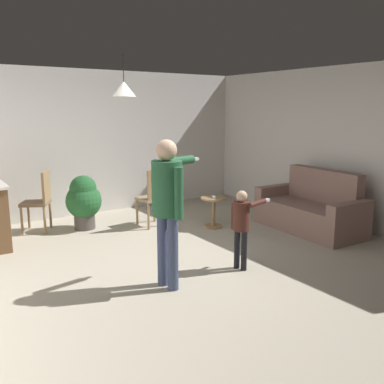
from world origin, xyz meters
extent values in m
plane|color=#B2A893|center=(0.00, 0.00, 0.00)|extent=(7.68, 7.68, 0.00)
cube|color=silver|center=(0.00, 3.20, 1.35)|extent=(6.40, 0.10, 2.70)
cube|color=silver|center=(3.20, 0.00, 1.35)|extent=(0.10, 6.40, 2.70)
cube|color=#8C6B60|center=(2.46, 0.03, 0.23)|extent=(0.93, 1.49, 0.45)
cube|color=#8C6B60|center=(2.79, 0.01, 0.73)|extent=(0.28, 1.45, 0.55)
cube|color=#8C6B60|center=(2.42, -0.78, 0.32)|extent=(0.86, 0.23, 0.63)
cube|color=#8C6B60|center=(2.51, 0.84, 0.32)|extent=(0.86, 0.23, 0.63)
cylinder|color=#99754C|center=(2.74, -0.79, 0.03)|extent=(0.05, 0.05, 0.06)
cylinder|color=#99754C|center=(2.83, 0.81, 0.03)|extent=(0.05, 0.05, 0.06)
cylinder|color=#99754C|center=(2.09, -0.75, 0.03)|extent=(0.05, 0.05, 0.06)
cylinder|color=#99754C|center=(2.19, 0.85, 0.03)|extent=(0.05, 0.05, 0.06)
cylinder|color=#99754C|center=(1.27, 1.06, 0.51)|extent=(0.44, 0.44, 0.03)
cylinder|color=#99754C|center=(1.27, 1.06, 0.24)|extent=(0.06, 0.06, 0.49)
cylinder|color=#99754C|center=(1.27, 1.06, 0.01)|extent=(0.31, 0.31, 0.03)
cylinder|color=#384260|center=(-0.64, -0.51, 0.42)|extent=(0.12, 0.12, 0.85)
cylinder|color=#384260|center=(-0.61, -0.68, 0.42)|extent=(0.12, 0.12, 0.85)
cylinder|color=#265938|center=(-0.62, -0.59, 1.15)|extent=(0.34, 0.34, 0.60)
sphere|color=#D8AD8C|center=(-0.62, -0.59, 1.56)|extent=(0.23, 0.23, 0.23)
cylinder|color=#265938|center=(-0.38, -0.36, 1.40)|extent=(0.57, 0.19, 0.10)
cube|color=white|center=(-0.07, -0.31, 1.40)|extent=(0.13, 0.06, 0.04)
cylinder|color=#265938|center=(-0.59, -0.79, 1.12)|extent=(0.10, 0.10, 0.56)
cylinder|color=black|center=(0.39, -0.59, 0.26)|extent=(0.07, 0.07, 0.51)
cylinder|color=black|center=(0.42, -0.70, 0.26)|extent=(0.07, 0.07, 0.51)
cylinder|color=#4C261E|center=(0.41, -0.65, 0.69)|extent=(0.20, 0.20, 0.36)
sphere|color=#D8AD8C|center=(0.41, -0.65, 0.94)|extent=(0.14, 0.14, 0.14)
cylinder|color=#4C261E|center=(0.38, -0.53, 0.67)|extent=(0.06, 0.06, 0.34)
cylinder|color=#4C261E|center=(0.60, -0.72, 0.85)|extent=(0.35, 0.14, 0.06)
cube|color=white|center=(0.80, -0.67, 0.85)|extent=(0.13, 0.07, 0.04)
cylinder|color=#99754C|center=(0.28, 1.56, 0.23)|extent=(0.04, 0.04, 0.45)
cylinder|color=#99754C|center=(0.64, 1.59, 0.23)|extent=(0.04, 0.04, 0.45)
cylinder|color=#99754C|center=(0.25, 1.91, 0.23)|extent=(0.04, 0.04, 0.45)
cylinder|color=#99754C|center=(0.61, 1.94, 0.23)|extent=(0.04, 0.04, 0.45)
cube|color=#997F60|center=(0.45, 1.75, 0.47)|extent=(0.45, 0.45, 0.05)
cube|color=#99754C|center=(0.46, 1.56, 0.75)|extent=(0.38, 0.07, 0.50)
cylinder|color=#99754C|center=(-1.22, 2.27, 0.23)|extent=(0.04, 0.04, 0.45)
cylinder|color=#99754C|center=(-1.04, 2.58, 0.23)|extent=(0.04, 0.04, 0.45)
cylinder|color=#99754C|center=(-1.54, 2.45, 0.23)|extent=(0.04, 0.04, 0.45)
cylinder|color=#99754C|center=(-1.36, 2.76, 0.23)|extent=(0.04, 0.04, 0.45)
cube|color=#7F664C|center=(-1.29, 2.51, 0.47)|extent=(0.57, 0.57, 0.05)
cube|color=#99754C|center=(-1.12, 2.42, 0.75)|extent=(0.22, 0.35, 0.50)
cylinder|color=#4C4742|center=(-0.58, 2.21, 0.14)|extent=(0.35, 0.35, 0.27)
sphere|color=#235B2D|center=(-0.58, 2.21, 0.48)|extent=(0.59, 0.59, 0.59)
sphere|color=#235B2D|center=(-0.58, 2.21, 0.69)|extent=(0.44, 0.44, 0.44)
cube|color=white|center=(1.24, 1.01, 0.54)|extent=(0.09, 0.13, 0.04)
cone|color=silver|center=(-0.44, 0.81, 2.25)|extent=(0.32, 0.32, 0.20)
cylinder|color=black|center=(-0.44, 0.81, 2.52)|extent=(0.01, 0.01, 0.36)
camera|label=1|loc=(-2.90, -4.44, 2.01)|focal=39.12mm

